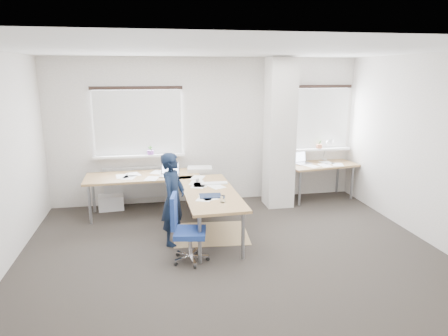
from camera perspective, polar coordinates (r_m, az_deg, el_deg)
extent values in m
plane|color=#2A2622|center=(5.85, 1.21, -12.06)|extent=(6.00, 6.00, 0.00)
cube|color=beige|center=(7.82, -2.46, 5.30)|extent=(6.00, 0.04, 2.80)
cube|color=beige|center=(3.09, 10.88, -8.32)|extent=(6.00, 0.04, 2.80)
cube|color=beige|center=(6.67, 27.42, 2.30)|extent=(0.04, 5.00, 2.80)
cube|color=white|center=(5.27, 1.37, 16.50)|extent=(6.00, 5.00, 0.04)
cube|color=beige|center=(7.58, 7.94, 4.84)|extent=(0.50, 0.50, 2.78)
cube|color=white|center=(7.69, -12.14, 6.37)|extent=(1.60, 0.04, 1.20)
cube|color=white|center=(7.65, -12.15, 6.33)|extent=(1.60, 0.02, 1.20)
cube|color=white|center=(7.72, -11.93, 1.74)|extent=(1.70, 0.20, 0.04)
cube|color=white|center=(8.39, 13.41, 6.90)|extent=(1.20, 0.04, 1.20)
cube|color=white|center=(8.36, 13.52, 6.87)|extent=(1.20, 0.02, 1.20)
cube|color=white|center=(8.42, 13.37, 2.66)|extent=(1.30, 0.20, 0.04)
cube|color=silver|center=(7.86, -11.73, -2.01)|extent=(1.40, 0.10, 0.60)
cylinder|color=#7F4395|center=(7.68, -10.46, 2.21)|extent=(0.12, 0.12, 0.08)
imported|color=#366729|center=(7.68, -10.47, 2.52)|extent=(0.09, 0.06, 0.17)
cylinder|color=#AB6242|center=(8.39, 13.44, 3.03)|extent=(0.12, 0.12, 0.08)
imported|color=#366729|center=(8.39, 13.46, 3.32)|extent=(0.09, 0.07, 0.17)
cube|color=#9A7E54|center=(6.49, -1.89, -9.34)|extent=(1.25, 1.08, 0.01)
cube|color=white|center=(7.83, -15.81, -4.72)|extent=(0.48, 0.36, 0.27)
cube|color=#8E5F3D|center=(7.26, -11.53, -1.19)|extent=(2.02, 0.86, 0.04)
cube|color=#8E5F3D|center=(6.19, -2.05, -3.52)|extent=(0.86, 2.02, 0.04)
cylinder|color=gray|center=(7.13, -18.62, -4.99)|extent=(0.05, 0.05, 0.69)
cylinder|color=gray|center=(7.70, -18.16, -3.58)|extent=(0.05, 0.05, 0.69)
cylinder|color=gray|center=(7.70, -4.73, -2.91)|extent=(0.05, 0.05, 0.69)
cylinder|color=gray|center=(5.44, -3.49, -10.14)|extent=(0.05, 0.05, 0.69)
cylinder|color=gray|center=(5.55, 2.73, -9.62)|extent=(0.05, 0.05, 0.69)
cylinder|color=gray|center=(7.20, -0.93, -4.06)|extent=(0.05, 0.05, 0.69)
cube|color=#B7B7BC|center=(7.12, -7.83, -1.09)|extent=(0.38, 0.30, 0.01)
cube|color=#B7B7BC|center=(7.20, -7.67, 0.00)|extent=(0.33, 0.12, 0.22)
cube|color=silver|center=(7.20, -7.67, 0.00)|extent=(0.29, 0.10, 0.19)
cube|color=white|center=(6.58, -1.43, -2.19)|extent=(0.44, 0.16, 0.02)
cube|color=#141F38|center=(5.94, -1.96, -3.98)|extent=(0.33, 0.26, 0.01)
cube|color=silver|center=(7.43, -3.49, -0.15)|extent=(0.48, 0.37, 0.07)
imported|color=white|center=(6.67, -3.83, -1.79)|extent=(0.07, 0.07, 0.07)
cylinder|color=silver|center=(5.66, -0.18, -4.45)|extent=(0.07, 0.07, 0.10)
cube|color=#8E5F3D|center=(8.24, 13.64, 0.47)|extent=(1.49, 0.91, 0.04)
cylinder|color=gray|center=(7.82, 10.77, -2.86)|extent=(0.05, 0.05, 0.69)
cylinder|color=gray|center=(8.47, 17.83, -2.00)|extent=(0.05, 0.05, 0.69)
cylinder|color=gray|center=(8.23, 9.04, -1.94)|extent=(0.05, 0.05, 0.69)
cylinder|color=gray|center=(8.85, 15.90, -1.19)|extent=(0.05, 0.05, 0.69)
cube|color=#B7B7BC|center=(8.15, 11.17, 0.66)|extent=(0.39, 0.33, 0.01)
cube|color=#B7B7BC|center=(8.21, 10.68, 1.58)|extent=(0.33, 0.15, 0.22)
cube|color=silver|center=(8.21, 10.68, 1.58)|extent=(0.28, 0.12, 0.19)
cylinder|color=silver|center=(8.59, 14.16, 1.19)|extent=(0.10, 0.10, 0.02)
cylinder|color=silver|center=(8.55, 14.24, 2.43)|extent=(0.02, 0.16, 0.38)
cylinder|color=silver|center=(8.41, 14.66, 3.74)|extent=(0.02, 0.29, 0.13)
cone|color=silver|center=(8.29, 15.06, 3.43)|extent=(0.14, 0.16, 0.17)
cube|color=navy|center=(5.47, -4.87, -9.20)|extent=(0.48, 0.48, 0.07)
cube|color=navy|center=(5.38, -7.17, -6.15)|extent=(0.12, 0.37, 0.45)
cylinder|color=silver|center=(5.54, -4.84, -10.85)|extent=(0.05, 0.05, 0.31)
cylinder|color=black|center=(5.62, -2.33, -12.85)|extent=(0.06, 0.04, 0.05)
cylinder|color=black|center=(5.83, -3.90, -11.84)|extent=(0.05, 0.06, 0.05)
cylinder|color=black|center=(5.77, -6.62, -12.17)|extent=(0.06, 0.06, 0.05)
cylinder|color=black|center=(5.53, -6.93, -13.42)|extent=(0.06, 0.05, 0.05)
cylinder|color=black|center=(5.43, -4.18, -13.89)|extent=(0.03, 0.06, 0.05)
imported|color=black|center=(5.98, -7.27, -4.40)|extent=(0.52, 0.60, 1.39)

